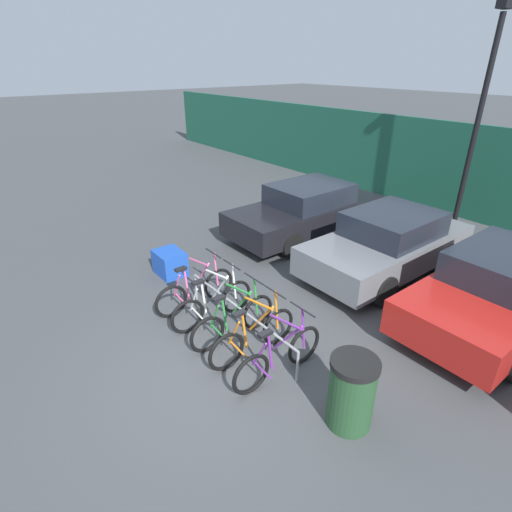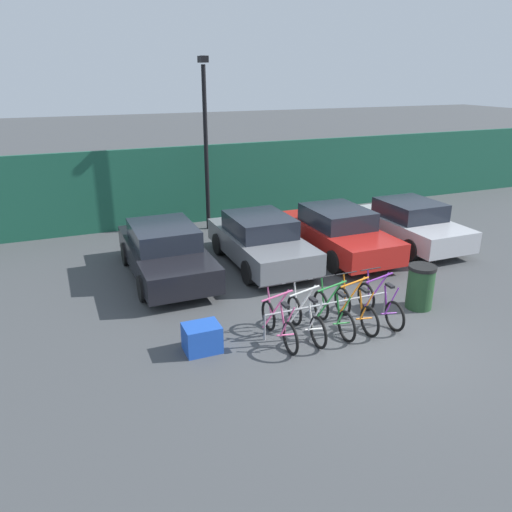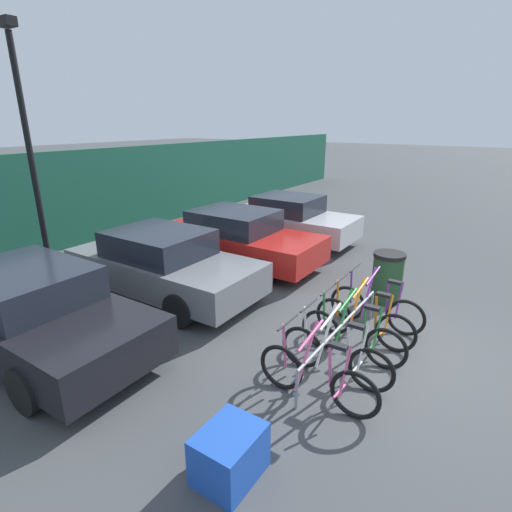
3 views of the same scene
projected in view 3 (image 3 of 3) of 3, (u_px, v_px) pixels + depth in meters
The scene contains 15 objects.
ground_plane at pixel (394, 350), 6.45m from camera, with size 120.00×120.00×0.00m, color #424447.
hoarding_wall at pixel (51, 203), 10.99m from camera, with size 36.00×0.16×2.74m, color #19513D.
bike_rack at pixel (342, 329), 6.16m from camera, with size 2.98×0.04×0.57m.
bicycle_pink at pixel (316, 377), 5.16m from camera, with size 0.68×1.71×1.05m.
bicycle_white at pixel (335, 355), 5.64m from camera, with size 0.68×1.71×1.05m.
bicycle_green at pixel (352, 336), 6.15m from camera, with size 0.68×1.71×1.05m.
bicycle_orange at pixel (364, 322), 6.58m from camera, with size 0.68×1.71×1.05m.
bicycle_purple at pixel (376, 308), 7.08m from camera, with size 0.68×1.71×1.05m.
car_black at pixel (31, 311), 6.25m from camera, with size 1.91×4.48×1.40m.
car_grey at pixel (163, 264), 8.31m from camera, with size 1.91×4.21×1.40m.
car_red at pixel (237, 238), 10.16m from camera, with size 1.91×4.33×1.40m.
car_silver at pixel (290, 219), 12.09m from camera, with size 1.91×3.95×1.40m.
lamp_post at pixel (27, 137), 9.23m from camera, with size 0.24×0.44×5.61m.
trash_bin at pixel (387, 277), 8.08m from camera, with size 0.63×0.63×1.03m.
cargo_crate at pixel (230, 454), 4.10m from camera, with size 0.70×0.56×0.55m, color blue.
Camera 3 is at (-5.92, -1.25, 3.52)m, focal length 28.00 mm.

